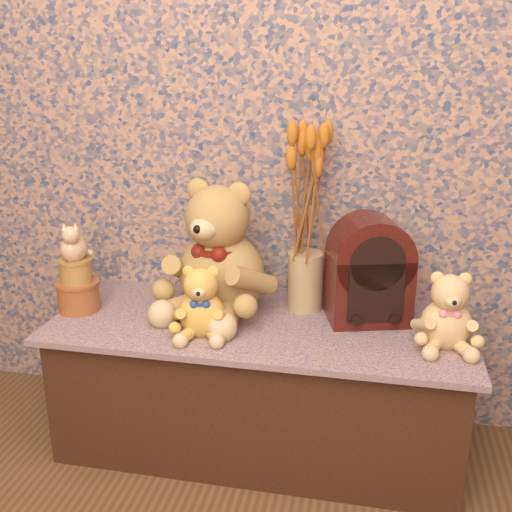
{
  "coord_description": "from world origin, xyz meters",
  "views": [
    {
      "loc": [
        0.34,
        -0.48,
        1.26
      ],
      "look_at": [
        0.0,
        1.19,
        0.7
      ],
      "focal_mm": 41.78,
      "sensor_mm": 36.0,
      "label": 1
    }
  ],
  "objects_px": {
    "cat_figurine": "(73,240)",
    "teddy_medium": "(202,297)",
    "teddy_small": "(448,306)",
    "cathedral_radio": "(369,269)",
    "biscuit_tin_lower": "(79,296)",
    "teddy_large": "(221,242)",
    "ceramic_vase": "(305,281)"
  },
  "relations": [
    {
      "from": "teddy_small",
      "to": "cat_figurine",
      "type": "relative_size",
      "value": 1.82
    },
    {
      "from": "teddy_large",
      "to": "teddy_medium",
      "type": "distance_m",
      "value": 0.22
    },
    {
      "from": "teddy_small",
      "to": "cat_figurine",
      "type": "bearing_deg",
      "value": 174.07
    },
    {
      "from": "teddy_medium",
      "to": "biscuit_tin_lower",
      "type": "bearing_deg",
      "value": 160.01
    },
    {
      "from": "cathedral_radio",
      "to": "ceramic_vase",
      "type": "relative_size",
      "value": 1.75
    },
    {
      "from": "teddy_medium",
      "to": "teddy_small",
      "type": "xyz_separation_m",
      "value": [
        0.72,
        0.07,
        0.0
      ]
    },
    {
      "from": "teddy_small",
      "to": "biscuit_tin_lower",
      "type": "bearing_deg",
      "value": 174.07
    },
    {
      "from": "cat_figurine",
      "to": "teddy_medium",
      "type": "bearing_deg",
      "value": -30.68
    },
    {
      "from": "cathedral_radio",
      "to": "cat_figurine",
      "type": "distance_m",
      "value": 0.96
    },
    {
      "from": "cathedral_radio",
      "to": "biscuit_tin_lower",
      "type": "distance_m",
      "value": 0.97
    },
    {
      "from": "teddy_medium",
      "to": "teddy_large",
      "type": "bearing_deg",
      "value": 76.75
    },
    {
      "from": "ceramic_vase",
      "to": "cat_figurine",
      "type": "distance_m",
      "value": 0.78
    },
    {
      "from": "teddy_large",
      "to": "cathedral_radio",
      "type": "height_order",
      "value": "teddy_large"
    },
    {
      "from": "biscuit_tin_lower",
      "to": "teddy_small",
      "type": "bearing_deg",
      "value": -0.95
    },
    {
      "from": "teddy_medium",
      "to": "teddy_small",
      "type": "distance_m",
      "value": 0.73
    },
    {
      "from": "biscuit_tin_lower",
      "to": "ceramic_vase",
      "type": "bearing_deg",
      "value": 12.8
    },
    {
      "from": "ceramic_vase",
      "to": "cat_figurine",
      "type": "relative_size",
      "value": 1.45
    },
    {
      "from": "teddy_large",
      "to": "cathedral_radio",
      "type": "distance_m",
      "value": 0.48
    },
    {
      "from": "teddy_large",
      "to": "cat_figurine",
      "type": "bearing_deg",
      "value": -153.22
    },
    {
      "from": "teddy_large",
      "to": "cat_figurine",
      "type": "xyz_separation_m",
      "value": [
        -0.47,
        -0.1,
        0.01
      ]
    },
    {
      "from": "ceramic_vase",
      "to": "biscuit_tin_lower",
      "type": "height_order",
      "value": "ceramic_vase"
    },
    {
      "from": "teddy_small",
      "to": "cat_figurine",
      "type": "height_order",
      "value": "cat_figurine"
    },
    {
      "from": "cathedral_radio",
      "to": "teddy_small",
      "type": "bearing_deg",
      "value": -46.95
    },
    {
      "from": "teddy_large",
      "to": "cathedral_radio",
      "type": "xyz_separation_m",
      "value": [
        0.48,
        0.02,
        -0.07
      ]
    },
    {
      "from": "teddy_medium",
      "to": "biscuit_tin_lower",
      "type": "xyz_separation_m",
      "value": [
        -0.46,
        0.09,
        -0.07
      ]
    },
    {
      "from": "biscuit_tin_lower",
      "to": "cathedral_radio",
      "type": "bearing_deg",
      "value": 7.13
    },
    {
      "from": "biscuit_tin_lower",
      "to": "cat_figurine",
      "type": "xyz_separation_m",
      "value": [
        0.0,
        0.0,
        0.2
      ]
    },
    {
      "from": "ceramic_vase",
      "to": "biscuit_tin_lower",
      "type": "relative_size",
      "value": 1.44
    },
    {
      "from": "teddy_small",
      "to": "cathedral_radio",
      "type": "distance_m",
      "value": 0.27
    },
    {
      "from": "teddy_medium",
      "to": "biscuit_tin_lower",
      "type": "distance_m",
      "value": 0.47
    },
    {
      "from": "cathedral_radio",
      "to": "ceramic_vase",
      "type": "height_order",
      "value": "cathedral_radio"
    },
    {
      "from": "teddy_small",
      "to": "cathedral_radio",
      "type": "height_order",
      "value": "cathedral_radio"
    }
  ]
}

